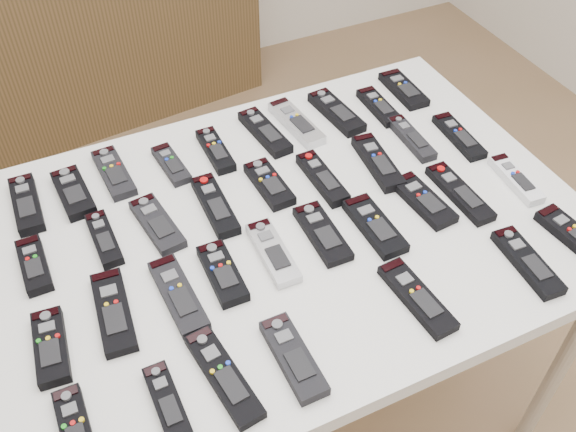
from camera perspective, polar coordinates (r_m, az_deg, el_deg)
name	(u,v)px	position (r m, az deg, el deg)	size (l,w,h in m)	color
table	(288,241)	(1.41, 0.00, -2.23)	(1.25, 0.88, 0.78)	white
sideboard	(60,37)	(2.88, -19.62, 14.79)	(1.66, 0.38, 0.83)	#44331B
remote_0	(26,204)	(1.50, -22.23, 0.98)	(0.05, 0.18, 0.02)	black
remote_1	(73,193)	(1.50, -18.54, 1.96)	(0.06, 0.16, 0.02)	black
remote_2	(114,173)	(1.52, -15.23, 3.72)	(0.06, 0.17, 0.02)	black
remote_3	(171,164)	(1.52, -10.34, 4.53)	(0.04, 0.14, 0.02)	black
remote_4	(216,150)	(1.54, -6.46, 5.82)	(0.05, 0.16, 0.02)	black
remote_5	(265,132)	(1.58, -2.07, 7.46)	(0.05, 0.19, 0.02)	black
remote_6	(296,123)	(1.61, 0.74, 8.28)	(0.05, 0.19, 0.02)	#B7B7BC
remote_7	(336,112)	(1.65, 4.32, 9.20)	(0.06, 0.19, 0.02)	black
remote_8	(379,107)	(1.69, 8.08, 9.60)	(0.05, 0.16, 0.02)	black
remote_9	(404,89)	(1.76, 10.23, 11.02)	(0.06, 0.17, 0.02)	black
remote_10	(34,265)	(1.37, -21.64, -4.09)	(0.05, 0.14, 0.02)	black
remote_11	(104,239)	(1.37, -16.03, -1.98)	(0.04, 0.15, 0.02)	black
remote_12	(157,224)	(1.38, -11.55, -0.69)	(0.06, 0.17, 0.02)	black
remote_13	(215,205)	(1.40, -6.49, 0.94)	(0.05, 0.19, 0.02)	black
remote_14	(269,184)	(1.44, -1.68, 2.86)	(0.06, 0.15, 0.02)	black
remote_15	(322,178)	(1.45, 3.07, 3.36)	(0.05, 0.18, 0.02)	black
remote_16	(378,162)	(1.51, 7.99, 4.76)	(0.05, 0.19, 0.02)	black
remote_17	(411,138)	(1.59, 10.91, 6.80)	(0.04, 0.17, 0.02)	black
remote_18	(459,136)	(1.63, 14.95, 6.86)	(0.05, 0.18, 0.02)	black
remote_19	(51,347)	(1.23, -20.34, -10.84)	(0.05, 0.16, 0.02)	black
remote_20	(114,312)	(1.25, -15.25, -8.20)	(0.06, 0.19, 0.02)	black
remote_21	(178,295)	(1.25, -9.73, -6.92)	(0.06, 0.19, 0.02)	black
remote_22	(222,273)	(1.27, -5.85, -5.08)	(0.06, 0.15, 0.02)	black
remote_23	(273,252)	(1.30, -1.34, -3.25)	(0.05, 0.17, 0.02)	#B7B7BC
remote_24	(322,233)	(1.34, 3.07, -1.55)	(0.06, 0.17, 0.02)	black
remote_25	(375,226)	(1.36, 7.72, -0.87)	(0.06, 0.17, 0.02)	black
remote_26	(423,200)	(1.43, 11.93, 1.37)	(0.06, 0.17, 0.02)	black
remote_27	(460,193)	(1.47, 15.01, 1.99)	(0.05, 0.20, 0.02)	black
remote_28	(516,179)	(1.54, 19.61, 3.09)	(0.04, 0.16, 0.02)	silver
remote_29	(76,431)	(1.13, -18.34, -17.71)	(0.05, 0.16, 0.02)	black
remote_30	(168,403)	(1.12, -10.66, -16.03)	(0.04, 0.15, 0.02)	black
remote_31	(224,376)	(1.14, -5.74, -13.94)	(0.05, 0.20, 0.02)	black
remote_32	(293,357)	(1.15, 0.48, -12.45)	(0.06, 0.17, 0.02)	black
remote_33	(417,297)	(1.25, 11.40, -7.10)	(0.05, 0.19, 0.02)	black
remote_34	(527,262)	(1.37, 20.51, -3.85)	(0.05, 0.18, 0.02)	black
remote_35	(573,235)	(1.45, 24.01, -1.56)	(0.05, 0.17, 0.02)	black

